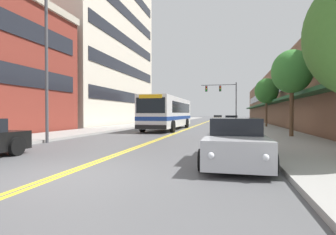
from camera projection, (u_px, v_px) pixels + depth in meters
ground_plane at (203, 123)px, 42.51m from camera, size 240.00×240.00×0.00m
sidewalk_left at (159, 122)px, 44.21m from camera, size 3.91×106.00×0.15m
sidewalk_right at (251, 123)px, 40.80m from camera, size 3.91×106.00×0.15m
centre_line at (203, 123)px, 42.51m from camera, size 0.34×106.00×0.01m
office_tower_left at (89, 18)px, 37.68m from camera, size 12.08×22.82×30.66m
storefront_row_right at (294, 99)px, 39.33m from camera, size 9.10×68.00×7.56m
city_bus at (169, 112)px, 25.76m from camera, size 2.89×12.07×3.05m
car_navy_parked_left_mid at (167, 120)px, 36.42m from camera, size 1.99×4.15×1.36m
car_silver_parked_right_foreground at (235, 142)px, 8.27m from camera, size 1.99×4.73×1.41m
car_charcoal_parked_right_mid at (231, 120)px, 36.75m from camera, size 2.15×4.31×1.30m
car_champagne_moving_lead at (218, 118)px, 56.44m from camera, size 2.20×4.39×1.22m
traffic_signal_mast at (224, 94)px, 42.55m from camera, size 5.71×0.38×6.59m
street_lamp_left_near at (50, 46)px, 13.81m from camera, size 1.78×0.28×8.84m
street_tree_right_mid at (292, 72)px, 16.21m from camera, size 2.43×2.43×5.36m
street_tree_right_far at (267, 91)px, 28.42m from camera, size 2.49×2.49×5.24m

